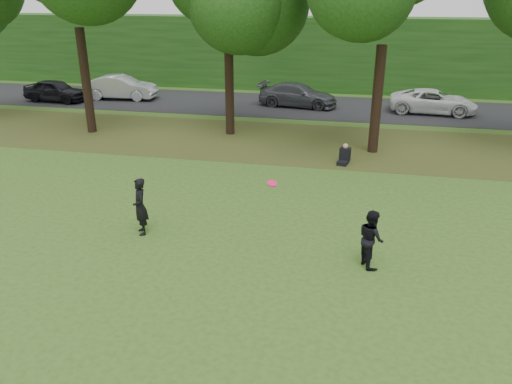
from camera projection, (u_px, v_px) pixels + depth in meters
ground at (205, 292)px, 11.97m from camera, size 120.00×120.00×0.00m
leaf_litter at (286, 142)px, 23.76m from camera, size 60.00×7.00×0.01m
street at (306, 106)px, 31.01m from camera, size 70.00×7.00×0.02m
far_hedge at (317, 54)px, 35.51m from camera, size 70.00×3.00×5.00m
player_left at (140, 207)px, 14.54m from camera, size 0.69×0.75×1.72m
player_right at (371, 238)px, 12.86m from camera, size 0.86×0.94×1.56m
parked_cars at (298, 96)px, 30.28m from camera, size 36.42×4.02×1.54m
frisbee at (272, 183)px, 13.13m from camera, size 0.35×0.35×0.12m
seated_person at (344, 156)px, 20.75m from camera, size 0.55×0.80×0.83m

